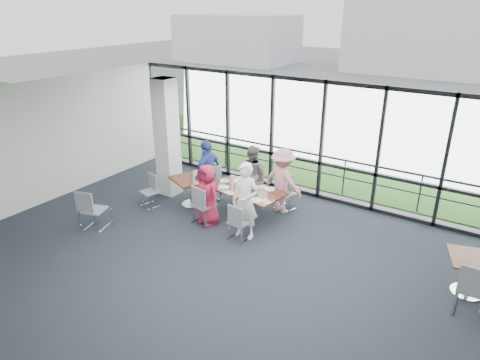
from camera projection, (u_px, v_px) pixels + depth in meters
The scene contains 40 objects.
floor at pixel (208, 292), 7.96m from camera, with size 12.00×10.00×0.02m, color #1D222A.
ceiling at pixel (202, 124), 6.73m from camera, with size 12.00×10.00×0.04m, color white.
wall_left at pixel (9, 153), 10.38m from camera, with size 0.10×10.00×3.20m, color silver.
curtain_wall_back at pixel (322, 142), 11.20m from camera, with size 12.00×0.10×3.20m, color white.
structural_column at pixel (167, 138), 11.48m from camera, with size 0.50×0.50×3.20m, color silver.
apron at pixel (373, 150), 15.68m from camera, with size 80.00×70.00×0.02m, color gray.
grass_strip at pixel (354, 165), 14.13m from camera, with size 80.00×5.00×0.01m, color #2A4E1C.
hangar_aux at pixel (237, 39), 37.92m from camera, with size 10.00×6.00×4.00m, color silver.
guard_rail at pixel (327, 173), 12.09m from camera, with size 0.06×0.06×12.00m, color #2D2D33.
main_table at pixel (247, 194), 10.49m from camera, with size 1.94×1.21×0.75m.
side_table_left at pixel (191, 182), 11.14m from camera, with size 1.20×1.20×0.75m.
side_table_right at pixel (473, 264), 7.67m from camera, with size 1.02×1.02×0.75m.
diner_near_left at pixel (208, 195), 10.14m from camera, with size 0.73×0.48×1.50m, color #B11D3E.
diner_near_right at pixel (245, 201), 9.50m from camera, with size 0.65×0.48×1.78m, color white.
diner_far_left at pixel (252, 174), 11.32m from camera, with size 0.76×0.47×1.56m, color slate.
diner_far_right at pixel (283, 181), 10.70m from camera, with size 1.09×0.56×1.68m, color pink.
diner_end at pixel (208, 172), 11.15m from camera, with size 1.03×0.56×1.75m, color #3547A6.
chair_main_nl at pixel (203, 205), 10.25m from camera, with size 0.48×0.48×0.98m, color gray, non-canonical shape.
chair_main_nr at pixel (239, 222), 9.56m from camera, with size 0.42×0.42×0.87m, color gray, non-canonical shape.
chair_main_fl at pixel (252, 183), 11.45m from camera, with size 0.48×0.48×0.98m, color gray, non-canonical shape.
chair_main_fr at pixel (285, 193), 10.96m from camera, with size 0.43×0.43×0.89m, color gray, non-canonical shape.
chair_main_end at pixel (208, 184), 11.42m from camera, with size 0.48×0.48×0.98m, color gray, non-canonical shape.
chair_spare_la at pixel (95, 210), 10.02m from camera, with size 0.47×0.47×0.95m, color gray, non-canonical shape.
chair_spare_lb at pixel (150, 192), 11.12m from camera, with size 0.41×0.41×0.83m, color gray, non-canonical shape.
chair_spare_r at pixel (473, 289), 7.23m from camera, with size 0.49×0.49×0.99m, color gray, non-canonical shape.
plate_nl at pixel (224, 187), 10.54m from camera, with size 0.26×0.26×0.01m, color white.
plate_nr at pixel (256, 200), 9.85m from camera, with size 0.27×0.27×0.01m, color white.
plate_fl at pixel (239, 181), 10.91m from camera, with size 0.27×0.27×0.01m, color white.
plate_fr at pixel (270, 189), 10.44m from camera, with size 0.26×0.26×0.01m, color white.
plate_end at pixel (224, 181), 10.92m from camera, with size 0.24×0.24×0.01m, color white.
tumbler_a at pixel (235, 187), 10.36m from camera, with size 0.08×0.08×0.15m, color white.
tumbler_b at pixel (251, 194), 10.06m from camera, with size 0.06×0.06×0.13m, color white.
tumbler_c at pixel (253, 184), 10.53m from camera, with size 0.07×0.07×0.15m, color white.
tumbler_d at pixel (225, 182), 10.72m from camera, with size 0.07×0.07×0.14m, color white.
menu_a at pixel (229, 193), 10.25m from camera, with size 0.27×0.19×0.00m, color white.
menu_b at pixel (266, 201), 9.80m from camera, with size 0.28×0.20×0.00m, color white.
menu_c at pixel (260, 187), 10.57m from camera, with size 0.30×0.21×0.00m, color white.
condiment_caddy at pixel (248, 188), 10.46m from camera, with size 0.10×0.07×0.04m, color black.
ketchup_bottle at pixel (248, 186), 10.43m from camera, with size 0.06×0.06×0.18m, color #B32711.
green_bottle at pixel (251, 187), 10.34m from camera, with size 0.05×0.05×0.20m, color #236628.
Camera 1 is at (4.10, -5.15, 4.97)m, focal length 32.00 mm.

